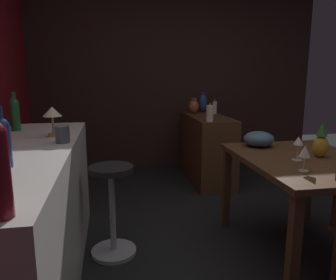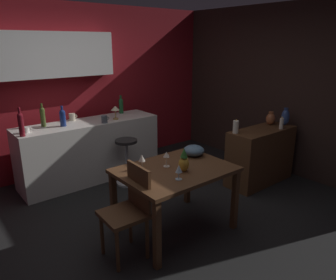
# 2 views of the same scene
# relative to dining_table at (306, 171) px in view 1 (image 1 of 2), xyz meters

# --- Properties ---
(ground_plane) EXTENTS (9.00, 9.00, 0.00)m
(ground_plane) POSITION_rel_dining_table_xyz_m (-0.01, 0.37, -0.65)
(ground_plane) COLOR black
(wall_side_right) EXTENTS (0.10, 4.40, 2.60)m
(wall_side_right) POSITION_rel_dining_table_xyz_m (2.54, 0.67, 0.65)
(wall_side_right) COLOR #33231E
(wall_side_right) RESTS_ON ground_plane
(dining_table) EXTENTS (1.18, 0.88, 0.74)m
(dining_table) POSITION_rel_dining_table_xyz_m (0.00, 0.00, 0.00)
(dining_table) COLOR #56351E
(dining_table) RESTS_ON ground_plane
(kitchen_counter) EXTENTS (2.10, 0.60, 0.90)m
(kitchen_counter) POSITION_rel_dining_table_xyz_m (-0.08, 1.90, -0.20)
(kitchen_counter) COLOR silver
(kitchen_counter) RESTS_ON ground_plane
(sideboard_cabinet) EXTENTS (1.10, 0.44, 0.82)m
(sideboard_cabinet) POSITION_rel_dining_table_xyz_m (1.82, 0.19, -0.24)
(sideboard_cabinet) COLOR #56351E
(sideboard_cabinet) RESTS_ON ground_plane
(bar_stool) EXTENTS (0.34, 0.34, 0.68)m
(bar_stool) POSITION_rel_dining_table_xyz_m (0.24, 1.38, -0.29)
(bar_stool) COLOR #262323
(bar_stool) RESTS_ON ground_plane
(wine_glass_left) EXTENTS (0.07, 0.07, 0.16)m
(wine_glass_left) POSITION_rel_dining_table_xyz_m (-0.28, 0.20, 0.21)
(wine_glass_left) COLOR silver
(wine_glass_left) RESTS_ON dining_table
(wine_glass_center) EXTENTS (0.07, 0.07, 0.17)m
(wine_glass_center) POSITION_rel_dining_table_xyz_m (-0.04, 0.10, 0.22)
(wine_glass_center) COLOR silver
(wine_glass_center) RESTS_ON dining_table
(pineapple_centerpiece) EXTENTS (0.11, 0.11, 0.25)m
(pineapple_centerpiece) POSITION_rel_dining_table_xyz_m (0.02, -0.11, 0.20)
(pineapple_centerpiece) COLOR gold
(pineapple_centerpiece) RESTS_ON dining_table
(fruit_bowl) EXTENTS (0.25, 0.25, 0.12)m
(fruit_bowl) POSITION_rel_dining_table_xyz_m (0.43, 0.17, 0.15)
(fruit_bowl) COLOR slate
(fruit_bowl) RESTS_ON dining_table
(wine_bottle_green) EXTENTS (0.07, 0.07, 0.30)m
(wine_bottle_green) POSITION_rel_dining_table_xyz_m (0.60, 2.09, 0.39)
(wine_bottle_green) COLOR #1E592D
(wine_bottle_green) RESTS_ON kitchen_counter
(wine_bottle_cobalt) EXTENTS (0.08, 0.08, 0.29)m
(wine_bottle_cobalt) POSITION_rel_dining_table_xyz_m (-0.47, 1.87, 0.38)
(wine_bottle_cobalt) COLOR navy
(wine_bottle_cobalt) RESTS_ON kitchen_counter
(cup_slate) EXTENTS (0.12, 0.09, 0.11)m
(cup_slate) POSITION_rel_dining_table_xyz_m (0.07, 1.67, 0.31)
(cup_slate) COLOR #515660
(cup_slate) RESTS_ON kitchen_counter
(counter_lamp) EXTENTS (0.13, 0.13, 0.21)m
(counter_lamp) POSITION_rel_dining_table_xyz_m (0.31, 1.77, 0.41)
(counter_lamp) COLOR #A58447
(counter_lamp) RESTS_ON kitchen_counter
(pillar_candle_tall) EXTENTS (0.08, 0.08, 0.20)m
(pillar_candle_tall) POSITION_rel_dining_table_xyz_m (1.35, 0.31, 0.26)
(pillar_candle_tall) COLOR white
(pillar_candle_tall) RESTS_ON sideboard_cabinet
(pillar_candle_short) EXTENTS (0.06, 0.06, 0.19)m
(pillar_candle_short) POSITION_rel_dining_table_xyz_m (2.03, 0.04, 0.25)
(pillar_candle_short) COLOR white
(pillar_candle_short) RESTS_ON sideboard_cabinet
(vase_copper) EXTENTS (0.14, 0.14, 0.20)m
(vase_copper) POSITION_rel_dining_table_xyz_m (2.14, 0.29, 0.26)
(vase_copper) COLOR #B26038
(vase_copper) RESTS_ON sideboard_cabinet
(vase_ceramic_blue) EXTENTS (0.12, 0.12, 0.27)m
(vase_ceramic_blue) POSITION_rel_dining_table_xyz_m (2.27, 0.13, 0.30)
(vase_ceramic_blue) COLOR #334C8C
(vase_ceramic_blue) RESTS_ON sideboard_cabinet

